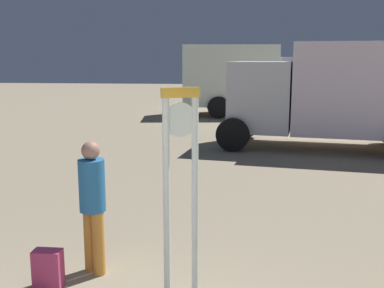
{
  "coord_description": "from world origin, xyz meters",
  "views": [
    {
      "loc": [
        0.8,
        -2.87,
        2.55
      ],
      "look_at": [
        0.09,
        4.28,
        1.2
      ],
      "focal_mm": 43.96,
      "sensor_mm": 36.0,
      "label": 1
    }
  ],
  "objects_px": {
    "person_near_clock": "(93,201)",
    "standing_clock": "(181,176)",
    "box_truck_near": "(347,92)",
    "backpack": "(48,269)",
    "box_truck_far": "(246,77)"
  },
  "relations": [
    {
      "from": "box_truck_near",
      "to": "box_truck_far",
      "type": "height_order",
      "value": "box_truck_far"
    },
    {
      "from": "standing_clock",
      "to": "box_truck_far",
      "type": "distance_m",
      "value": 15.94
    },
    {
      "from": "person_near_clock",
      "to": "backpack",
      "type": "xyz_separation_m",
      "value": [
        -0.4,
        -0.41,
        -0.67
      ]
    },
    {
      "from": "person_near_clock",
      "to": "box_truck_far",
      "type": "relative_size",
      "value": 0.25
    },
    {
      "from": "person_near_clock",
      "to": "standing_clock",
      "type": "bearing_deg",
      "value": -22.65
    },
    {
      "from": "standing_clock",
      "to": "box_truck_far",
      "type": "xyz_separation_m",
      "value": [
        0.9,
        15.91,
        0.29
      ]
    },
    {
      "from": "standing_clock",
      "to": "box_truck_far",
      "type": "height_order",
      "value": "box_truck_far"
    },
    {
      "from": "backpack",
      "to": "box_truck_far",
      "type": "relative_size",
      "value": 0.07
    },
    {
      "from": "standing_clock",
      "to": "box_truck_near",
      "type": "xyz_separation_m",
      "value": [
        3.51,
        8.53,
        0.25
      ]
    },
    {
      "from": "standing_clock",
      "to": "box_truck_far",
      "type": "bearing_deg",
      "value": 86.77
    },
    {
      "from": "standing_clock",
      "to": "person_near_clock",
      "type": "bearing_deg",
      "value": 157.35
    },
    {
      "from": "standing_clock",
      "to": "backpack",
      "type": "height_order",
      "value": "standing_clock"
    },
    {
      "from": "box_truck_near",
      "to": "backpack",
      "type": "bearing_deg",
      "value": -120.51
    },
    {
      "from": "box_truck_near",
      "to": "person_near_clock",
      "type": "bearing_deg",
      "value": -119.66
    },
    {
      "from": "box_truck_far",
      "to": "person_near_clock",
      "type": "bearing_deg",
      "value": -97.34
    }
  ]
}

